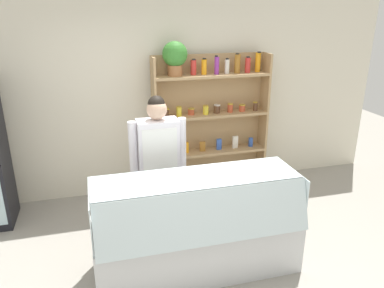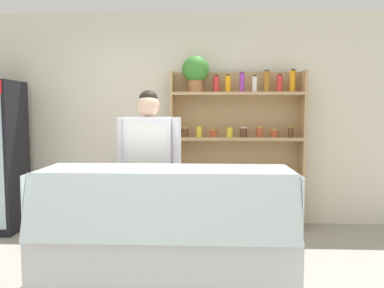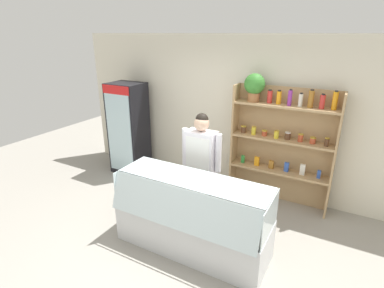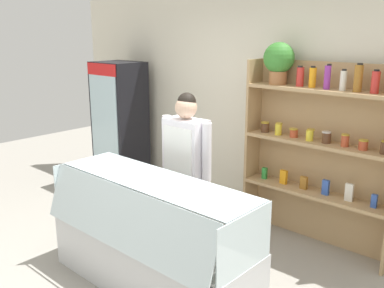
{
  "view_description": "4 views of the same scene",
  "coord_description": "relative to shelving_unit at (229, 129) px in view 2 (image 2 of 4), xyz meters",
  "views": [
    {
      "loc": [
        -0.83,
        -2.94,
        2.52
      ],
      "look_at": [
        0.13,
        0.61,
        1.17
      ],
      "focal_mm": 35.0,
      "sensor_mm": 36.0,
      "label": 1
    },
    {
      "loc": [
        0.38,
        -2.76,
        1.46
      ],
      "look_at": [
        0.23,
        0.75,
        1.15
      ],
      "focal_mm": 35.0,
      "sensor_mm": 36.0,
      "label": 2
    },
    {
      "loc": [
        1.64,
        -2.77,
        2.71
      ],
      "look_at": [
        -0.3,
        0.74,
        1.22
      ],
      "focal_mm": 28.0,
      "sensor_mm": 36.0,
      "label": 3
    },
    {
      "loc": [
        2.6,
        -2.17,
        2.23
      ],
      "look_at": [
        0.02,
        0.68,
        1.21
      ],
      "focal_mm": 40.0,
      "sensor_mm": 36.0,
      "label": 4
    }
  ],
  "objects": [
    {
      "name": "shop_clerk",
      "position": [
        -0.83,
        -1.03,
        -0.25
      ],
      "size": [
        0.63,
        0.25,
        1.66
      ],
      "color": "#4C4233",
      "rests_on": "ground"
    },
    {
      "name": "back_wall",
      "position": [
        -0.64,
        0.25,
        0.12
      ],
      "size": [
        6.8,
        0.1,
        2.7
      ],
      "primitive_type": "cube",
      "color": "silver",
      "rests_on": "ground"
    },
    {
      "name": "deli_display_case",
      "position": [
        -0.6,
        -1.74,
        -0.92
      ],
      "size": [
        2.0,
        0.75,
        1.01
      ],
      "color": "silver",
      "rests_on": "ground"
    },
    {
      "name": "shelving_unit",
      "position": [
        0.0,
        0.0,
        0.0
      ],
      "size": [
        1.61,
        0.32,
        2.12
      ],
      "color": "tan",
      "rests_on": "ground"
    }
  ]
}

